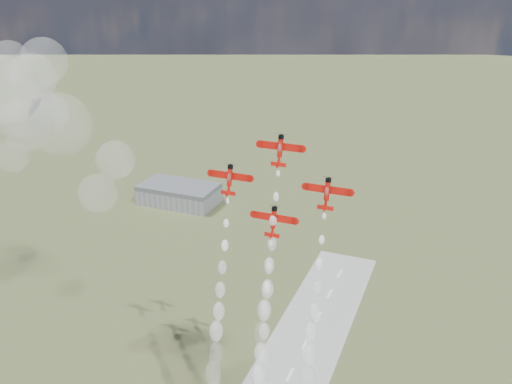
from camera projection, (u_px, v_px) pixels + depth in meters
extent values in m
cube|color=gray|center=(179.00, 196.00, 356.57)|extent=(50.00, 28.00, 10.00)
cube|color=#595B60|center=(179.00, 187.00, 354.12)|extent=(50.00, 28.00, 3.00)
cylinder|color=red|center=(280.00, 148.00, 143.72)|extent=(1.40, 2.55, 5.37)
cylinder|color=black|center=(281.00, 137.00, 143.25)|extent=(1.59, 1.78, 1.34)
cube|color=red|center=(281.00, 146.00, 143.99)|extent=(12.16, 0.67, 1.99)
cube|color=white|center=(269.00, 145.00, 145.23)|extent=(4.78, 0.16, 0.54)
cube|color=white|center=(293.00, 148.00, 142.98)|extent=(4.78, 0.16, 0.54)
cube|color=red|center=(278.00, 164.00, 144.34)|extent=(4.39, 0.37, 1.09)
cube|color=red|center=(277.00, 165.00, 143.68)|extent=(0.14, 1.95, 1.65)
ellipsoid|color=silver|center=(279.00, 148.00, 143.23)|extent=(1.10, 1.52, 2.63)
cone|color=red|center=(279.00, 161.00, 144.30)|extent=(1.40, 1.96, 2.84)
cylinder|color=red|center=(230.00, 177.00, 150.12)|extent=(1.40, 2.55, 5.37)
cylinder|color=black|center=(230.00, 167.00, 149.65)|extent=(1.59, 1.78, 1.34)
cube|color=red|center=(230.00, 176.00, 150.39)|extent=(12.16, 0.67, 1.99)
cube|color=white|center=(220.00, 174.00, 151.63)|extent=(4.78, 0.16, 0.54)
cube|color=white|center=(241.00, 177.00, 149.38)|extent=(4.78, 0.16, 0.54)
cube|color=red|center=(228.00, 193.00, 150.74)|extent=(4.39, 0.37, 1.09)
cube|color=red|center=(227.00, 194.00, 150.08)|extent=(0.14, 1.95, 1.65)
ellipsoid|color=silver|center=(229.00, 178.00, 149.63)|extent=(1.10, 1.52, 2.63)
cone|color=red|center=(229.00, 190.00, 150.69)|extent=(1.40, 1.96, 2.84)
cylinder|color=red|center=(327.00, 191.00, 140.61)|extent=(1.40, 2.55, 5.37)
cylinder|color=black|center=(328.00, 180.00, 140.14)|extent=(1.59, 1.78, 1.34)
cube|color=red|center=(328.00, 190.00, 140.88)|extent=(12.16, 0.67, 1.99)
cube|color=white|center=(316.00, 188.00, 142.11)|extent=(4.78, 0.16, 0.54)
cube|color=white|center=(340.00, 191.00, 139.86)|extent=(4.78, 0.16, 0.54)
cube|color=red|center=(325.00, 208.00, 141.22)|extent=(4.39, 0.37, 1.09)
cube|color=red|center=(324.00, 209.00, 140.57)|extent=(0.14, 1.95, 1.65)
ellipsoid|color=silver|center=(327.00, 191.00, 140.12)|extent=(1.10, 1.52, 2.63)
cone|color=red|center=(326.00, 205.00, 141.18)|extent=(1.40, 1.96, 2.84)
cylinder|color=red|center=(274.00, 219.00, 147.00)|extent=(1.40, 2.55, 5.37)
cylinder|color=black|center=(274.00, 209.00, 146.53)|extent=(1.59, 1.78, 1.34)
cube|color=red|center=(274.00, 218.00, 147.28)|extent=(12.16, 0.67, 1.99)
cube|color=white|center=(263.00, 216.00, 148.51)|extent=(4.78, 0.16, 0.54)
cube|color=white|center=(286.00, 219.00, 146.26)|extent=(4.78, 0.16, 0.54)
cube|color=red|center=(272.00, 235.00, 147.62)|extent=(4.39, 0.37, 1.09)
cube|color=red|center=(271.00, 236.00, 146.96)|extent=(0.14, 1.95, 1.65)
ellipsoid|color=silver|center=(273.00, 220.00, 146.51)|extent=(1.10, 1.52, 2.63)
cone|color=red|center=(272.00, 232.00, 147.58)|extent=(1.40, 1.96, 2.84)
sphere|color=white|center=(278.00, 173.00, 144.75)|extent=(1.04, 1.04, 1.04)
sphere|color=white|center=(276.00, 197.00, 145.95)|extent=(1.50, 1.50, 1.50)
sphere|color=white|center=(273.00, 221.00, 147.10)|extent=(1.96, 1.96, 1.96)
sphere|color=white|center=(272.00, 244.00, 148.17)|extent=(2.42, 2.42, 2.42)
sphere|color=white|center=(269.00, 266.00, 149.30)|extent=(2.88, 2.88, 2.88)
sphere|color=white|center=(267.00, 289.00, 150.03)|extent=(3.34, 3.34, 3.34)
sphere|color=white|center=(264.00, 310.00, 151.76)|extent=(3.80, 3.80, 3.80)
sphere|color=white|center=(262.00, 333.00, 152.50)|extent=(4.26, 4.26, 4.26)
sphere|color=white|center=(262.00, 354.00, 153.04)|extent=(4.72, 4.72, 4.72)
sphere|color=white|center=(260.00, 376.00, 154.16)|extent=(5.18, 5.18, 5.18)
sphere|color=white|center=(228.00, 201.00, 151.33)|extent=(1.04, 1.04, 1.04)
sphere|color=white|center=(226.00, 223.00, 152.44)|extent=(1.50, 1.50, 1.50)
sphere|color=white|center=(225.00, 245.00, 153.32)|extent=(1.96, 1.96, 1.96)
sphere|color=white|center=(222.00, 267.00, 154.64)|extent=(2.42, 2.42, 2.42)
sphere|color=white|center=(220.00, 290.00, 155.31)|extent=(2.88, 2.88, 2.88)
sphere|color=white|center=(219.00, 311.00, 156.96)|extent=(3.34, 3.34, 3.34)
sphere|color=white|center=(216.00, 331.00, 157.90)|extent=(3.80, 3.80, 3.80)
sphere|color=white|center=(216.00, 353.00, 158.75)|extent=(4.26, 4.26, 4.26)
sphere|color=white|center=(213.00, 373.00, 159.82)|extent=(4.72, 4.72, 4.72)
sphere|color=white|center=(324.00, 216.00, 141.78)|extent=(1.04, 1.04, 1.04)
sphere|color=white|center=(322.00, 240.00, 142.99)|extent=(1.50, 1.50, 1.50)
sphere|color=white|center=(319.00, 265.00, 143.91)|extent=(1.96, 1.96, 1.96)
sphere|color=white|center=(317.00, 288.00, 145.18)|extent=(2.42, 2.42, 2.42)
sphere|color=white|center=(314.00, 312.00, 146.01)|extent=(2.88, 2.88, 2.88)
sphere|color=white|center=(311.00, 332.00, 147.73)|extent=(3.34, 3.34, 3.34)
sphere|color=white|center=(309.00, 354.00, 148.01)|extent=(3.80, 3.80, 3.80)
sphere|color=white|center=(308.00, 377.00, 149.04)|extent=(4.26, 4.26, 4.26)
sphere|color=white|center=(271.00, 243.00, 148.26)|extent=(1.04, 1.04, 1.04)
sphere|color=white|center=(269.00, 266.00, 149.16)|extent=(1.50, 1.50, 1.50)
sphere|color=white|center=(267.00, 288.00, 150.10)|extent=(1.96, 1.96, 1.96)
sphere|color=white|center=(265.00, 310.00, 151.22)|extent=(2.42, 2.42, 2.42)
sphere|color=white|center=(264.00, 331.00, 152.51)|extent=(2.88, 2.88, 2.88)
sphere|color=white|center=(260.00, 352.00, 153.77)|extent=(3.34, 3.34, 3.34)
sphere|color=white|center=(258.00, 375.00, 154.59)|extent=(3.80, 3.80, 3.80)
sphere|color=white|center=(6.00, 90.00, 160.17)|extent=(19.96, 19.96, 19.96)
sphere|color=white|center=(33.00, 78.00, 175.39)|extent=(15.59, 15.59, 15.59)
sphere|color=white|center=(49.00, 113.00, 186.64)|extent=(13.44, 13.44, 13.44)
sphere|color=white|center=(44.00, 61.00, 175.34)|extent=(15.12, 15.12, 15.12)
sphere|color=white|center=(25.00, 107.00, 183.69)|extent=(21.99, 21.99, 21.99)
sphere|color=white|center=(116.00, 160.00, 169.57)|extent=(12.18, 12.18, 12.18)
sphere|color=white|center=(26.00, 124.00, 180.84)|extent=(18.25, 18.25, 18.25)
sphere|color=white|center=(10.00, 60.00, 181.17)|extent=(12.84, 12.84, 12.84)
sphere|color=white|center=(98.00, 193.00, 182.14)|extent=(13.30, 13.30, 13.30)
sphere|color=white|center=(12.00, 157.00, 186.50)|extent=(11.12, 11.12, 11.12)
sphere|color=white|center=(60.00, 124.00, 182.70)|extent=(21.18, 21.18, 21.18)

